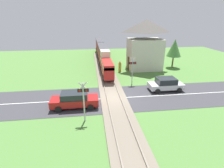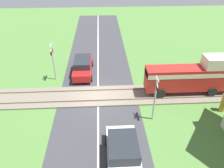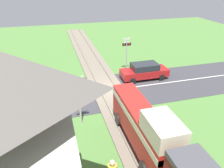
{
  "view_description": "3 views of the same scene",
  "coord_description": "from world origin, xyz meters",
  "px_view_note": "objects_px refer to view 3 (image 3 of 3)",
  "views": [
    {
      "loc": [
        -2.28,
        -16.75,
        8.27
      ],
      "look_at": [
        0.0,
        1.16,
        1.2
      ],
      "focal_mm": 28.0,
      "sensor_mm": 36.0,
      "label": 1
    },
    {
      "loc": [
        14.68,
        0.37,
        10.74
      ],
      "look_at": [
        0.0,
        1.16,
        1.2
      ],
      "focal_mm": 35.0,
      "sensor_mm": 36.0,
      "label": 2
    },
    {
      "loc": [
        4.2,
        16.12,
        8.97
      ],
      "look_at": [
        0.0,
        1.16,
        1.2
      ],
      "focal_mm": 35.0,
      "sensor_mm": 36.0,
      "label": 3
    }
  ],
  "objects_px": {
    "car_near_crossing": "(144,71)",
    "crossing_signal_west_approach": "(127,50)",
    "crossing_signal_east_approach": "(79,94)",
    "car_far_side": "(28,102)"
  },
  "relations": [
    {
      "from": "car_near_crossing",
      "to": "crossing_signal_west_approach",
      "type": "distance_m",
      "value": 3.02
    },
    {
      "from": "crossing_signal_west_approach",
      "to": "car_far_side",
      "type": "bearing_deg",
      "value": 29.77
    },
    {
      "from": "crossing_signal_west_approach",
      "to": "crossing_signal_east_approach",
      "type": "height_order",
      "value": "same"
    },
    {
      "from": "car_far_side",
      "to": "crossing_signal_east_approach",
      "type": "height_order",
      "value": "crossing_signal_east_approach"
    },
    {
      "from": "car_far_side",
      "to": "crossing_signal_east_approach",
      "type": "distance_m",
      "value": 4.51
    },
    {
      "from": "crossing_signal_west_approach",
      "to": "crossing_signal_east_approach",
      "type": "relative_size",
      "value": 1.0
    },
    {
      "from": "car_far_side",
      "to": "car_near_crossing",
      "type": "bearing_deg",
      "value": -164.46
    },
    {
      "from": "car_near_crossing",
      "to": "crossing_signal_west_approach",
      "type": "height_order",
      "value": "crossing_signal_west_approach"
    },
    {
      "from": "car_near_crossing",
      "to": "crossing_signal_west_approach",
      "type": "relative_size",
      "value": 1.28
    },
    {
      "from": "crossing_signal_east_approach",
      "to": "crossing_signal_west_approach",
      "type": "bearing_deg",
      "value": -126.93
    }
  ]
}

